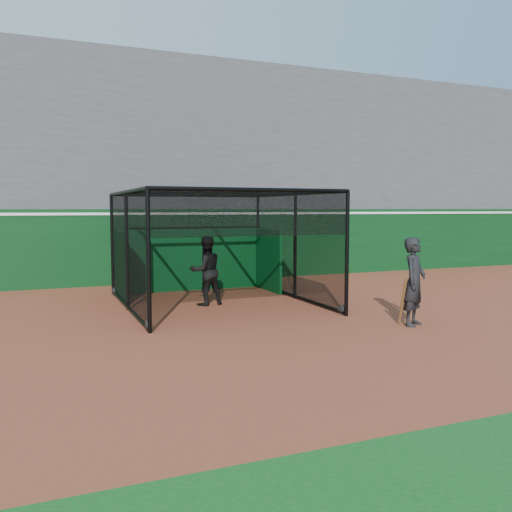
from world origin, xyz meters
name	(u,v)px	position (x,y,z in m)	size (l,w,h in m)	color
ground	(274,334)	(0.00, 0.00, 0.00)	(120.00, 120.00, 0.00)	brown
outfield_wall	(173,244)	(0.00, 8.50, 1.29)	(50.00, 0.50, 2.50)	#093513
grandstand	(150,160)	(0.00, 12.27, 4.48)	(50.00, 7.85, 8.95)	#4C4C4F
batting_cage	(216,249)	(0.01, 3.75, 1.46)	(4.72, 5.52, 2.92)	black
batter	(206,271)	(-0.30, 3.67, 0.90)	(0.88, 0.68, 1.81)	black
on_deck_player	(414,282)	(3.11, -0.41, 0.95)	(0.83, 0.77, 1.91)	black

